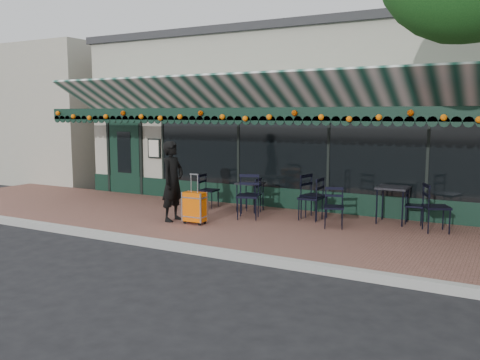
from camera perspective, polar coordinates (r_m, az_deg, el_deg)
The scene contains 17 objects.
ground at distance 9.39m, azimuth -6.60°, elevation -7.80°, with size 80.00×80.00×0.00m, color black.
sidewalk at distance 11.02m, azimuth -0.56°, elevation -5.07°, with size 18.00×4.00×0.15m, color brown.
curb at distance 9.31m, azimuth -6.89°, elevation -7.47°, with size 18.00×0.16×0.15m, color #9E9E99.
restaurant_building at distance 16.10m, azimuth 9.71°, elevation 6.65°, with size 12.00×9.60×4.50m.
neighbor_building_left at distance 23.88m, azimuth -21.32°, elevation 6.78°, with size 12.00×8.00×4.80m, color #9D9B8A.
woman at distance 11.06m, azimuth -7.57°, elevation -0.14°, with size 0.63×0.41×1.73m, color black.
suitcase at distance 10.76m, azimuth -5.12°, elevation -3.08°, with size 0.47×0.26×1.06m.
cafe_table_a at distance 11.22m, azimuth 16.79°, elevation -1.12°, with size 0.64×0.64×0.78m.
cafe_table_b at distance 12.11m, azimuth 1.14°, elevation -0.61°, with size 0.56×0.56×0.69m.
chair_a_left at distance 11.19m, azimuth 7.95°, elevation -2.07°, with size 0.48×0.48×0.95m, color black, non-canonical shape.
chair_a_right at distance 11.35m, azimuth 19.00°, elevation -2.79°, with size 0.38×0.38×0.75m, color black, non-canonical shape.
chair_a_front at distance 10.53m, azimuth 10.49°, elevation -3.06°, with size 0.42×0.42×0.83m, color black, non-canonical shape.
chair_a_extra at distance 10.69m, azimuth 21.20°, elevation -2.90°, with size 0.49×0.49×0.97m, color black, non-canonical shape.
chair_b_left at distance 11.88m, azimuth 1.25°, elevation -1.72°, with size 0.42×0.42×0.84m, color black, non-canonical shape.
chair_b_right at distance 11.38m, azimuth 8.32°, elevation -1.83°, with size 0.50×0.50×0.99m, color black, non-canonical shape.
chair_b_front at distance 11.24m, azimuth 0.91°, elevation -1.86°, with size 0.50×0.50×0.99m, color black, non-canonical shape.
chair_solo at distance 12.64m, azimuth -3.51°, elevation -1.19°, with size 0.42×0.42×0.84m, color black, non-canonical shape.
Camera 1 is at (5.27, -7.38, 2.46)m, focal length 38.00 mm.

